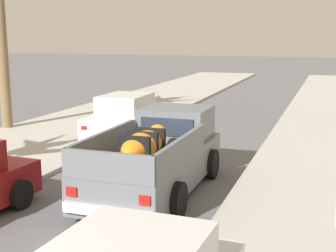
{
  "coord_description": "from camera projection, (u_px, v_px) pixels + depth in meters",
  "views": [
    {
      "loc": [
        4.5,
        -2.76,
        3.68
      ],
      "look_at": [
        0.26,
        9.49,
        1.2
      ],
      "focal_mm": 51.31,
      "sensor_mm": 36.0,
      "label": 1
    }
  ],
  "objects": [
    {
      "name": "sidewalk_left",
      "position": [
        54.0,
        136.0,
        17.44
      ],
      "size": [
        5.24,
        60.0,
        0.12
      ],
      "primitive_type": "cube",
      "color": "#B2AFA8",
      "rests_on": "ground"
    },
    {
      "name": "curb_left",
      "position": [
        83.0,
        138.0,
        17.05
      ],
      "size": [
        0.16,
        60.0,
        0.1
      ],
      "primitive_type": "cube",
      "color": "silver",
      "rests_on": "ground"
    },
    {
      "name": "curb_right",
      "position": [
        305.0,
        156.0,
        14.6
      ],
      "size": [
        0.16,
        60.0,
        0.1
      ],
      "primitive_type": "cube",
      "color": "silver",
      "rests_on": "ground"
    },
    {
      "name": "pickup_truck",
      "position": [
        158.0,
        157.0,
        11.41
      ],
      "size": [
        2.23,
        5.22,
        1.8
      ],
      "color": "slate",
      "rests_on": "ground"
    },
    {
      "name": "car_left_mid",
      "position": [
        126.0,
        117.0,
        17.58
      ],
      "size": [
        2.08,
        4.28,
        1.54
      ],
      "color": "silver",
      "rests_on": "ground"
    }
  ]
}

